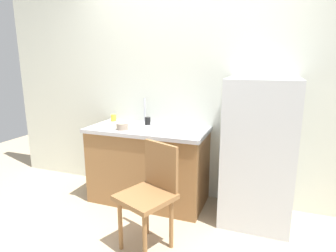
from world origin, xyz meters
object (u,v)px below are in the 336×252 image
at_px(chair, 151,191).
at_px(cup_yellow, 114,118).
at_px(dish_tray, 177,127).
at_px(cup_black, 148,121).
at_px(refrigerator, 258,152).
at_px(terracotta_bowl, 122,126).

height_order(chair, cup_yellow, cup_yellow).
distance_m(dish_tray, cup_black, 0.39).
relative_size(refrigerator, chair, 1.58).
distance_m(chair, cup_black, 1.06).
relative_size(refrigerator, terracotta_bowl, 11.41).
xyz_separation_m(chair, cup_black, (-0.42, 0.89, 0.39)).
xyz_separation_m(refrigerator, cup_yellow, (-1.69, 0.18, 0.18)).
xyz_separation_m(refrigerator, terracotta_bowl, (-1.38, -0.16, 0.18)).
bearing_deg(dish_tray, refrigerator, -4.14).
height_order(refrigerator, dish_tray, refrigerator).
relative_size(dish_tray, cup_black, 3.26).
bearing_deg(chair, cup_yellow, 156.14).
xyz_separation_m(refrigerator, cup_black, (-1.22, 0.15, 0.19)).
bearing_deg(chair, dish_tray, 115.59).
height_order(dish_tray, cup_black, cup_black).
distance_m(dish_tray, terracotta_bowl, 0.58).
bearing_deg(refrigerator, chair, -137.21).
distance_m(dish_tray, cup_yellow, 0.85).
bearing_deg(chair, refrigerator, 65.12).
xyz_separation_m(dish_tray, cup_yellow, (-0.84, 0.12, 0.01)).
relative_size(chair, cup_black, 10.37).
height_order(cup_yellow, cup_black, cup_black).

